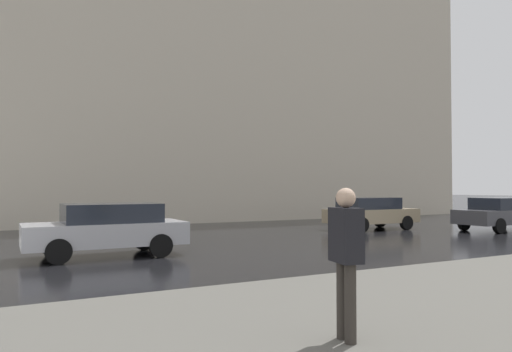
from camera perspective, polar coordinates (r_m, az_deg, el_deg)
The scene contains 5 objects.
haussmann_block_corner at distance 34.99m, azimuth -3.90°, elevation 14.29°, with size 15.21×28.50×23.10m.
car_champagne at distance 21.59m, azimuth 13.54°, elevation -4.25°, with size 1.85×4.10×1.41m.
car_silver at distance 13.41m, azimuth -17.32°, elevation -5.97°, with size 1.85×4.10×1.41m.
car_dark_grey at distance 23.06m, azimuth 27.21°, elevation -3.95°, with size 1.85×4.10×1.41m.
pedestrian_approaching_kerb at distance 5.41m, azimuth 10.71°, elevation -8.77°, with size 0.44×0.31×1.68m.
Camera 1 is at (-10.63, -1.47, 1.83)m, focal length 33.48 mm.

